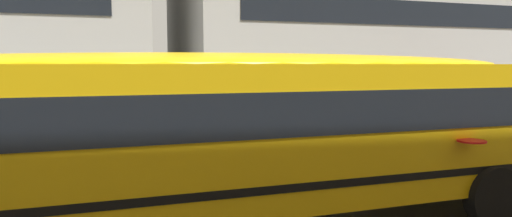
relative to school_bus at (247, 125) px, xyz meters
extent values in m
plane|color=#424244|center=(3.41, 1.22, -1.78)|extent=(400.00, 400.00, 0.00)
cube|color=gray|center=(3.41, 8.80, -1.78)|extent=(120.00, 3.00, 0.01)
cube|color=silver|center=(3.41, 1.22, -1.78)|extent=(110.00, 0.16, 0.01)
cube|color=yellow|center=(-0.26, 0.00, -0.12)|extent=(11.50, 2.72, 2.29)
cube|color=black|center=(-0.26, 0.00, 0.30)|extent=(10.81, 2.76, 0.67)
cube|color=black|center=(-0.26, 0.00, -0.79)|extent=(11.52, 2.75, 0.13)
ellipsoid|color=yellow|center=(-0.26, 0.00, 1.03)|extent=(11.04, 2.51, 0.38)
cylinder|color=red|center=(3.43, -1.46, -0.23)|extent=(0.46, 0.46, 0.03)
cylinder|color=black|center=(4.09, 1.35, -1.26)|extent=(1.05, 0.30, 1.04)
cylinder|color=black|center=(4.11, -1.26, -1.26)|extent=(1.05, 0.30, 1.04)
cube|color=maroon|center=(11.64, 6.35, -1.13)|extent=(3.92, 1.74, 0.70)
cube|color=black|center=(11.49, 6.35, -0.46)|extent=(2.21, 1.58, 0.64)
cylinder|color=black|center=(12.93, 7.21, -1.48)|extent=(0.60, 0.19, 0.60)
cylinder|color=black|center=(10.33, 7.18, -1.48)|extent=(0.60, 0.19, 0.60)
cylinder|color=black|center=(10.35, 5.48, -1.48)|extent=(0.60, 0.19, 0.60)
cube|color=black|center=(10.81, 10.28, 0.14)|extent=(15.83, 0.04, 1.10)
cube|color=black|center=(10.81, 10.28, 3.34)|extent=(15.83, 0.04, 1.10)
camera|label=1|loc=(-2.25, -7.37, 1.03)|focal=31.88mm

